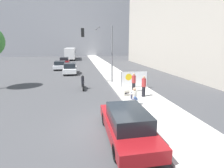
{
  "coord_description": "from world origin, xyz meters",
  "views": [
    {
      "loc": [
        -1.36,
        -8.02,
        4.13
      ],
      "look_at": [
        0.87,
        3.83,
        1.4
      ],
      "focal_mm": 28.0,
      "sensor_mm": 36.0,
      "label": 1
    }
  ],
  "objects_px": {
    "car_on_road_nearest": "(70,68)",
    "motorcycle_on_road": "(83,83)",
    "seated_protester": "(134,96)",
    "pedestrian_behind": "(134,82)",
    "traffic_light_pole": "(101,45)",
    "car_on_road_distant": "(64,61)",
    "jogger_on_sidewalk": "(144,86)",
    "car_on_road_midblock": "(60,65)",
    "city_bus_on_road": "(70,53)",
    "protest_banner": "(134,79)",
    "parked_car_curbside": "(127,124)"
  },
  "relations": [
    {
      "from": "seated_protester",
      "to": "car_on_road_midblock",
      "type": "bearing_deg",
      "value": 99.91
    },
    {
      "from": "car_on_road_distant",
      "to": "city_bus_on_road",
      "type": "distance_m",
      "value": 13.19
    },
    {
      "from": "car_on_road_nearest",
      "to": "motorcycle_on_road",
      "type": "bearing_deg",
      "value": -80.43
    },
    {
      "from": "pedestrian_behind",
      "to": "motorcycle_on_road",
      "type": "height_order",
      "value": "pedestrian_behind"
    },
    {
      "from": "car_on_road_distant",
      "to": "motorcycle_on_road",
      "type": "xyz_separation_m",
      "value": [
        3.29,
        -21.72,
        -0.19
      ]
    },
    {
      "from": "traffic_light_pole",
      "to": "car_on_road_distant",
      "type": "distance_m",
      "value": 20.81
    },
    {
      "from": "city_bus_on_road",
      "to": "protest_banner",
      "type": "bearing_deg",
      "value": -78.37
    },
    {
      "from": "jogger_on_sidewalk",
      "to": "car_on_road_midblock",
      "type": "bearing_deg",
      "value": -27.49
    },
    {
      "from": "protest_banner",
      "to": "car_on_road_nearest",
      "type": "bearing_deg",
      "value": 121.95
    },
    {
      "from": "seated_protester",
      "to": "car_on_road_distant",
      "type": "xyz_separation_m",
      "value": [
        -6.53,
        27.48,
        -0.06
      ]
    },
    {
      "from": "traffic_light_pole",
      "to": "motorcycle_on_road",
      "type": "height_order",
      "value": "traffic_light_pole"
    },
    {
      "from": "parked_car_curbside",
      "to": "car_on_road_distant",
      "type": "bearing_deg",
      "value": 99.16
    },
    {
      "from": "motorcycle_on_road",
      "to": "seated_protester",
      "type": "bearing_deg",
      "value": -60.69
    },
    {
      "from": "seated_protester",
      "to": "city_bus_on_road",
      "type": "bearing_deg",
      "value": 89.63
    },
    {
      "from": "motorcycle_on_road",
      "to": "jogger_on_sidewalk",
      "type": "bearing_deg",
      "value": -39.93
    },
    {
      "from": "seated_protester",
      "to": "pedestrian_behind",
      "type": "height_order",
      "value": "pedestrian_behind"
    },
    {
      "from": "jogger_on_sidewalk",
      "to": "motorcycle_on_road",
      "type": "height_order",
      "value": "jogger_on_sidewalk"
    },
    {
      "from": "parked_car_curbside",
      "to": "city_bus_on_road",
      "type": "distance_m",
      "value": 44.5
    },
    {
      "from": "parked_car_curbside",
      "to": "car_on_road_midblock",
      "type": "bearing_deg",
      "value": 102.3
    },
    {
      "from": "pedestrian_behind",
      "to": "car_on_road_distant",
      "type": "bearing_deg",
      "value": -23.37
    },
    {
      "from": "pedestrian_behind",
      "to": "protest_banner",
      "type": "relative_size",
      "value": 0.62
    },
    {
      "from": "traffic_light_pole",
      "to": "car_on_road_distant",
      "type": "relative_size",
      "value": 1.35
    },
    {
      "from": "car_on_road_nearest",
      "to": "motorcycle_on_road",
      "type": "height_order",
      "value": "car_on_road_nearest"
    },
    {
      "from": "jogger_on_sidewalk",
      "to": "protest_banner",
      "type": "bearing_deg",
      "value": -54.85
    },
    {
      "from": "jogger_on_sidewalk",
      "to": "pedestrian_behind",
      "type": "relative_size",
      "value": 1.01
    },
    {
      "from": "parked_car_curbside",
      "to": "car_on_road_nearest",
      "type": "bearing_deg",
      "value": 99.98
    },
    {
      "from": "jogger_on_sidewalk",
      "to": "car_on_road_nearest",
      "type": "distance_m",
      "value": 14.56
    },
    {
      "from": "car_on_road_midblock",
      "to": "car_on_road_distant",
      "type": "distance_m",
      "value": 7.38
    },
    {
      "from": "city_bus_on_road",
      "to": "motorcycle_on_road",
      "type": "height_order",
      "value": "city_bus_on_road"
    },
    {
      "from": "seated_protester",
      "to": "car_on_road_distant",
      "type": "distance_m",
      "value": 28.24
    },
    {
      "from": "protest_banner",
      "to": "car_on_road_midblock",
      "type": "xyz_separation_m",
      "value": [
        -8.24,
        15.2,
        -0.24
      ]
    },
    {
      "from": "protest_banner",
      "to": "car_on_road_midblock",
      "type": "relative_size",
      "value": 0.59
    },
    {
      "from": "seated_protester",
      "to": "pedestrian_behind",
      "type": "distance_m",
      "value": 3.57
    },
    {
      "from": "traffic_light_pole",
      "to": "protest_banner",
      "type": "bearing_deg",
      "value": -45.36
    },
    {
      "from": "protest_banner",
      "to": "car_on_road_nearest",
      "type": "xyz_separation_m",
      "value": [
        -6.35,
        10.19,
        -0.19
      ]
    },
    {
      "from": "traffic_light_pole",
      "to": "car_on_road_midblock",
      "type": "height_order",
      "value": "traffic_light_pole"
    },
    {
      "from": "pedestrian_behind",
      "to": "jogger_on_sidewalk",
      "type": "bearing_deg",
      "value": 151.49
    },
    {
      "from": "traffic_light_pole",
      "to": "car_on_road_nearest",
      "type": "height_order",
      "value": "traffic_light_pole"
    },
    {
      "from": "car_on_road_midblock",
      "to": "city_bus_on_road",
      "type": "relative_size",
      "value": 0.37
    },
    {
      "from": "car_on_road_midblock",
      "to": "motorcycle_on_road",
      "type": "xyz_separation_m",
      "value": [
        3.46,
        -14.35,
        -0.15
      ]
    },
    {
      "from": "jogger_on_sidewalk",
      "to": "car_on_road_distant",
      "type": "xyz_separation_m",
      "value": [
        -7.89,
        25.57,
        -0.22
      ]
    },
    {
      "from": "protest_banner",
      "to": "parked_car_curbside",
      "type": "height_order",
      "value": "protest_banner"
    },
    {
      "from": "car_on_road_midblock",
      "to": "city_bus_on_road",
      "type": "bearing_deg",
      "value": 87.52
    },
    {
      "from": "car_on_road_distant",
      "to": "pedestrian_behind",
      "type": "bearing_deg",
      "value": -72.55
    },
    {
      "from": "protest_banner",
      "to": "parked_car_curbside",
      "type": "relative_size",
      "value": 0.55
    },
    {
      "from": "jogger_on_sidewalk",
      "to": "traffic_light_pole",
      "type": "bearing_deg",
      "value": -27.6
    },
    {
      "from": "jogger_on_sidewalk",
      "to": "parked_car_curbside",
      "type": "distance_m",
      "value": 6.27
    },
    {
      "from": "pedestrian_behind",
      "to": "protest_banner",
      "type": "distance_m",
      "value": 1.57
    },
    {
      "from": "jogger_on_sidewalk",
      "to": "motorcycle_on_road",
      "type": "distance_m",
      "value": 6.01
    },
    {
      "from": "car_on_road_nearest",
      "to": "motorcycle_on_road",
      "type": "relative_size",
      "value": 2.08
    }
  ]
}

